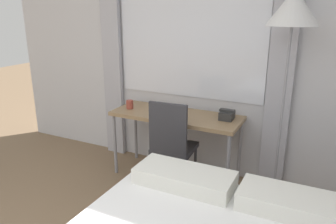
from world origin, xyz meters
TOP-DOWN VIEW (x-y plane):
  - wall_back_with_window at (-0.00, 2.83)m, footprint 4.95×0.13m
  - desk at (-0.03, 2.50)m, footprint 1.37×0.52m
  - desk_chair at (0.04, 2.24)m, footprint 0.43×0.43m
  - standing_lamp at (1.02, 2.44)m, footprint 0.42×0.42m
  - telephone at (0.49, 2.57)m, footprint 0.15×0.16m
  - book at (-0.07, 2.45)m, footprint 0.27×0.22m
  - mug at (-0.57, 2.45)m, footprint 0.08×0.08m

SIDE VIEW (x-z plane):
  - desk_chair at x=0.04m, z-range 0.05..1.00m
  - desk at x=-0.03m, z-range 0.30..1.03m
  - book at x=-0.07m, z-range 0.73..0.75m
  - telephone at x=0.49m, z-range 0.72..0.83m
  - mug at x=-0.57m, z-range 0.73..0.82m
  - wall_back_with_window at x=0.00m, z-range 0.00..2.70m
  - standing_lamp at x=1.02m, z-range 0.74..2.69m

